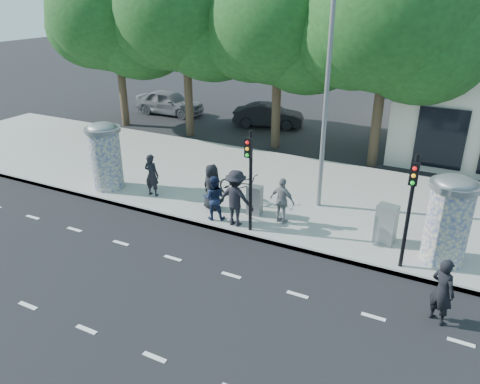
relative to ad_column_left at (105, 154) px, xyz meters
The scene contains 25 objects.
ground 8.63m from the ad_column_left, 32.01° to the right, with size 120.00×120.00×0.00m, color black.
sidewalk 7.94m from the ad_column_left, 22.62° to the left, with size 40.00×8.00×0.15m, color gray.
curb 7.41m from the ad_column_left, ahead, with size 40.00×0.10×0.16m, color slate.
lane_dash_near 9.95m from the ad_column_left, 42.94° to the right, with size 32.00×0.12×0.01m, color silver.
lane_dash_far 7.99m from the ad_column_left, 23.29° to the right, with size 32.00×0.12×0.01m, color silver.
ad_column_left is the anchor object (origin of this frame).
ad_column_right 12.40m from the ad_column_left, ahead, with size 1.36×1.36×2.65m.
traffic_pole_near 6.67m from the ad_column_left, ahead, with size 0.22×0.31×3.40m.
traffic_pole_far 11.44m from the ad_column_left, ahead, with size 0.22×0.31×3.40m.
street_lamp 8.90m from the ad_column_left, 14.94° to the left, with size 0.25×0.93×8.00m.
tree_far_left 10.92m from the ad_column_left, 125.94° to the left, with size 7.20×7.20×9.26m.
tree_mid_left 9.50m from the ad_column_left, 99.23° to the left, with size 7.20×7.20×9.57m.
tree_near_left 10.07m from the ad_column_left, 65.71° to the left, with size 6.80×6.80×8.97m.
tree_center 12.62m from the ad_column_left, 41.88° to the left, with size 7.00×7.00×9.30m.
ped_a 4.71m from the ad_column_left, ahead, with size 0.82×0.54×1.69m, color black.
ped_b 2.12m from the ad_column_left, ahead, with size 0.60×0.40×1.65m, color black.
ped_c 5.19m from the ad_column_left, ahead, with size 0.76×0.60×1.57m, color #1A2341.
ped_d 6.04m from the ad_column_left, ahead, with size 1.25×0.72×1.94m, color black.
ped_e 7.35m from the ad_column_left, ahead, with size 0.94×0.54×1.61m, color gray.
man_road 12.87m from the ad_column_left, 11.35° to the right, with size 0.63×0.42×1.74m, color black.
bicycle 5.45m from the ad_column_left, 14.35° to the left, with size 2.01×0.70×1.05m, color black.
cabinet_left 6.30m from the ad_column_left, ahead, with size 0.51×0.37×1.06m, color slate.
cabinet_right 10.73m from the ad_column_left, ahead, with size 0.60×0.44×1.26m, color gray.
car_left 12.39m from the ad_column_left, 113.72° to the left, with size 4.47×1.80×1.52m, color slate.
car_mid 11.75m from the ad_column_left, 81.05° to the left, with size 4.02×1.40×1.32m, color black.
Camera 1 is at (5.32, -8.44, 7.50)m, focal length 35.00 mm.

